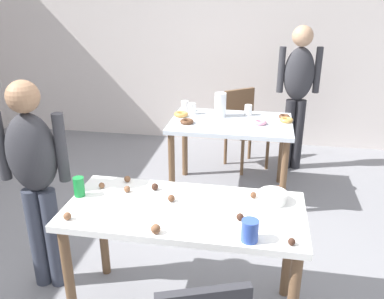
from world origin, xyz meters
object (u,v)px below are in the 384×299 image
(person_girl_near, at_px, (35,172))
(mixing_bowl, at_px, (273,197))
(pitcher_far, at_px, (220,105))
(soda_can, at_px, (79,187))
(chair_far_table, at_px, (244,124))
(person_adult_far, at_px, (298,86))
(dining_table_near, at_px, (184,223))
(dining_table_far, at_px, (231,132))

(person_girl_near, height_order, mixing_bowl, person_girl_near)
(person_girl_near, bearing_deg, pitcher_far, 60.36)
(soda_can, bearing_deg, chair_far_table, 69.76)
(person_adult_far, distance_m, mixing_bowl, 2.24)
(mixing_bowl, bearing_deg, person_girl_near, -176.96)
(chair_far_table, bearing_deg, mixing_bowl, -82.43)
(chair_far_table, xyz_separation_m, person_girl_near, (-1.18, -2.29, 0.36))
(dining_table_near, xyz_separation_m, pitcher_far, (0.00, 1.81, 0.22))
(mixing_bowl, height_order, soda_can, soda_can)
(soda_can, bearing_deg, person_adult_far, 58.90)
(chair_far_table, height_order, person_adult_far, person_adult_far)
(pitcher_far, bearing_deg, mixing_bowl, -72.97)
(dining_table_near, relative_size, dining_table_far, 1.21)
(person_adult_far, height_order, pitcher_far, person_adult_far)
(dining_table_far, relative_size, chair_far_table, 1.31)
(dining_table_far, height_order, pitcher_far, pitcher_far)
(person_adult_far, distance_m, soda_can, 2.76)
(mixing_bowl, relative_size, pitcher_far, 0.71)
(person_girl_near, relative_size, person_adult_far, 0.92)
(dining_table_near, xyz_separation_m, person_adult_far, (0.76, 2.39, 0.30))
(person_girl_near, relative_size, soda_can, 11.82)
(person_adult_far, bearing_deg, dining_table_near, -107.73)
(person_adult_far, distance_m, pitcher_far, 0.96)
(mixing_bowl, bearing_deg, pitcher_far, 107.03)
(person_adult_far, relative_size, pitcher_far, 6.74)
(dining_table_far, xyz_separation_m, chair_far_table, (0.09, 0.72, -0.15))
(dining_table_far, distance_m, person_adult_far, 1.01)
(dining_table_near, relative_size, person_girl_near, 0.96)
(mixing_bowl, xyz_separation_m, pitcher_far, (-0.50, 1.64, 0.08))
(chair_far_table, xyz_separation_m, person_adult_far, (0.56, 0.01, 0.45))
(person_adult_far, bearing_deg, chair_far_table, -179.34)
(soda_can, bearing_deg, person_girl_near, 170.05)
(dining_table_near, bearing_deg, mixing_bowl, 18.52)
(pitcher_far, bearing_deg, soda_can, -110.42)
(dining_table_far, bearing_deg, mixing_bowl, -75.74)
(chair_far_table, height_order, pitcher_far, pitcher_far)
(dining_table_far, relative_size, person_adult_far, 0.73)
(soda_can, height_order, pitcher_far, pitcher_far)
(chair_far_table, xyz_separation_m, soda_can, (-0.87, -2.35, 0.31))
(dining_table_near, distance_m, soda_can, 0.68)
(person_girl_near, bearing_deg, mixing_bowl, 3.04)
(person_adult_far, relative_size, soda_can, 12.92)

